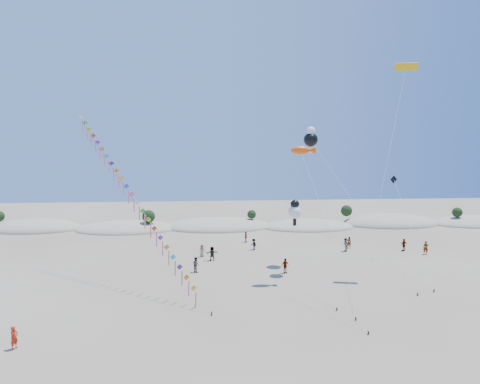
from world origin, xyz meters
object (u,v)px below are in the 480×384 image
object	(u,v)px
flyer_foreground	(14,338)
fish_kite	(303,151)
parafoil_kite	(405,70)
kite_train	(130,192)

from	to	relation	value
flyer_foreground	fish_kite	bearing A→B (deg)	-39.89
fish_kite	parafoil_kite	xyz separation A→B (m)	(11.39, 1.20, 8.64)
fish_kite	parafoil_kite	size ratio (longest dim) A/B	0.62
kite_train	fish_kite	world-z (taller)	kite_train
parafoil_kite	flyer_foreground	distance (m)	44.05
kite_train	parafoil_kite	xyz separation A→B (m)	(29.55, 0.86, 12.96)
flyer_foreground	kite_train	bearing A→B (deg)	-2.13
kite_train	fish_kite	bearing A→B (deg)	-1.08
fish_kite	flyer_foreground	world-z (taller)	fish_kite
parafoil_kite	flyer_foreground	world-z (taller)	parafoil_kite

